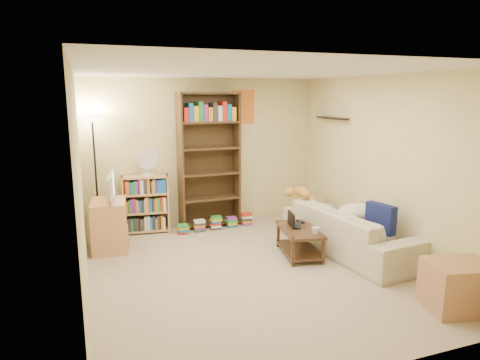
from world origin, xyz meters
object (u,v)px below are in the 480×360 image
object	(u,v)px
coffee_table	(299,238)
tv_stand	(110,225)
tabby_cat	(300,192)
side_table	(310,212)
end_cabinet	(458,286)
mug	(315,231)
laptop	(300,226)
floor_lamp	(93,139)
television	(107,187)
short_bookshelf	(146,204)
desk_fan	(148,162)
sofa	(349,230)
tall_bookshelf	(209,157)

from	to	relation	value
coffee_table	tv_stand	world-z (taller)	tv_stand
tabby_cat	tv_stand	world-z (taller)	tabby_cat
side_table	end_cabinet	xyz separation A→B (m)	(0.01, -3.12, 0.01)
mug	side_table	bearing A→B (deg)	63.25
laptop	end_cabinet	xyz separation A→B (m)	(0.78, -2.04, -0.14)
tabby_cat	floor_lamp	bearing A→B (deg)	159.67
television	side_table	bearing A→B (deg)	-84.46
coffee_table	laptop	distance (m)	0.18
tabby_cat	short_bookshelf	world-z (taller)	short_bookshelf
mug	end_cabinet	size ratio (longest dim) A/B	0.22
tv_stand	desk_fan	distance (m)	1.20
tabby_cat	desk_fan	xyz separation A→B (m)	(-2.18, 1.06, 0.45)
tv_stand	tabby_cat	bearing A→B (deg)	-4.02
tv_stand	end_cabinet	world-z (taller)	tv_stand
tabby_cat	laptop	world-z (taller)	tabby_cat
short_bookshelf	tv_stand	bearing A→B (deg)	-128.63
sofa	mug	bearing A→B (deg)	98.46
sofa	tabby_cat	bearing A→B (deg)	18.61
tabby_cat	mug	bearing A→B (deg)	-105.78
mug	floor_lamp	bearing A→B (deg)	142.29
sofa	tall_bookshelf	size ratio (longest dim) A/B	1.01
tall_bookshelf	side_table	world-z (taller)	tall_bookshelf
television	floor_lamp	size ratio (longest dim) A/B	0.36
tall_bookshelf	short_bookshelf	size ratio (longest dim) A/B	2.40
television	short_bookshelf	xyz separation A→B (m)	(0.61, 0.63, -0.46)
sofa	laptop	distance (m)	0.72
television	side_table	world-z (taller)	television
laptop	short_bookshelf	bearing A→B (deg)	75.24
short_bookshelf	coffee_table	bearing A→B (deg)	-37.73
short_bookshelf	tall_bookshelf	bearing A→B (deg)	5.85
floor_lamp	laptop	bearing A→B (deg)	-32.53
side_table	tall_bookshelf	bearing A→B (deg)	158.78
coffee_table	tabby_cat	bearing A→B (deg)	73.14
tv_stand	side_table	xyz separation A→B (m)	(3.30, 0.00, -0.12)
floor_lamp	end_cabinet	xyz separation A→B (m)	(3.45, -3.74, -1.30)
sofa	tv_stand	world-z (taller)	tv_stand
coffee_table	tv_stand	distance (m)	2.75
laptop	desk_fan	xyz separation A→B (m)	(-1.87, 1.65, 0.78)
side_table	end_cabinet	bearing A→B (deg)	-89.78
end_cabinet	desk_fan	bearing A→B (deg)	125.62
tall_bookshelf	side_table	bearing A→B (deg)	-22.56
tall_bookshelf	desk_fan	world-z (taller)	tall_bookshelf
tabby_cat	end_cabinet	distance (m)	2.72
short_bookshelf	end_cabinet	size ratio (longest dim) A/B	1.53
television	tall_bookshelf	size ratio (longest dim) A/B	0.31
television	end_cabinet	world-z (taller)	television
tabby_cat	television	bearing A→B (deg)	170.48
television	short_bookshelf	size ratio (longest dim) A/B	0.75
laptop	mug	bearing A→B (deg)	-148.22
sofa	side_table	size ratio (longest dim) A/B	4.64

